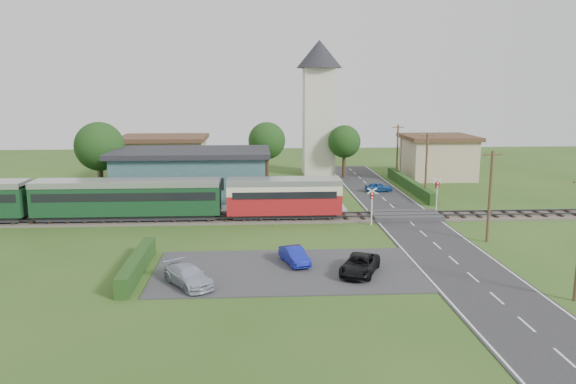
{
  "coord_description": "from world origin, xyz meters",
  "views": [
    {
      "loc": [
        -3.43,
        -46.51,
        11.77
      ],
      "look_at": [
        -0.48,
        4.0,
        2.14
      ],
      "focal_mm": 35.0,
      "sensor_mm": 36.0,
      "label": 1
    }
  ],
  "objects": [
    {
      "name": "road",
      "position": [
        10.0,
        0.0,
        0.03
      ],
      "size": [
        6.0,
        70.0,
        0.05
      ],
      "primitive_type": "cube",
      "color": "#28282B",
      "rests_on": "ground"
    },
    {
      "name": "railway_track",
      "position": [
        0.0,
        2.0,
        0.11
      ],
      "size": [
        76.0,
        3.2,
        0.49
      ],
      "color": "#4C443D",
      "rests_on": "ground"
    },
    {
      "name": "hedge_station",
      "position": [
        -10.0,
        15.5,
        0.65
      ],
      "size": [
        22.0,
        0.8,
        1.3
      ],
      "primitive_type": "cube",
      "color": "#193814",
      "rests_on": "ground"
    },
    {
      "name": "train",
      "position": [
        -17.73,
        2.0,
        2.18
      ],
      "size": [
        43.2,
        2.9,
        3.4
      ],
      "color": "#232328",
      "rests_on": "ground"
    },
    {
      "name": "tree_b",
      "position": [
        -2.0,
        23.0,
        5.02
      ],
      "size": [
        4.6,
        4.6,
        7.34
      ],
      "color": "#332316",
      "rests_on": "ground"
    },
    {
      "name": "car_park_silver",
      "position": [
        -7.5,
        -14.5,
        0.68
      ],
      "size": [
        3.7,
        4.4,
        1.21
      ],
      "primitive_type": "imported",
      "rotation": [
        0.0,
        0.0,
        0.58
      ],
      "color": "#ADB3C5",
      "rests_on": "car_park"
    },
    {
      "name": "car_park",
      "position": [
        -1.5,
        -12.0,
        0.04
      ],
      "size": [
        17.0,
        9.0,
        0.08
      ],
      "primitive_type": "cube",
      "color": "#333335",
      "rests_on": "ground"
    },
    {
      "name": "ground",
      "position": [
        0.0,
        0.0,
        0.0
      ],
      "size": [
        120.0,
        120.0,
        0.0
      ],
      "primitive_type": "plane",
      "color": "#2D4C19"
    },
    {
      "name": "platform",
      "position": [
        -10.0,
        5.2,
        0.23
      ],
      "size": [
        30.0,
        3.0,
        0.45
      ],
      "primitive_type": "cube",
      "color": "gray",
      "rests_on": "ground"
    },
    {
      "name": "streetlamp_west",
      "position": [
        -22.0,
        20.0,
        3.04
      ],
      "size": [
        0.3,
        0.3,
        5.15
      ],
      "color": "#3F3F47",
      "rests_on": "ground"
    },
    {
      "name": "utility_pole_b",
      "position": [
        14.2,
        -6.0,
        3.63
      ],
      "size": [
        1.4,
        0.22,
        7.0
      ],
      "color": "#473321",
      "rests_on": "ground"
    },
    {
      "name": "car_park_blue",
      "position": [
        -0.91,
        -10.73,
        0.64
      ],
      "size": [
        2.07,
        3.56,
        1.11
      ],
      "primitive_type": "imported",
      "rotation": [
        0.0,
        0.0,
        0.28
      ],
      "color": "#151FA0",
      "rests_on": "car_park"
    },
    {
      "name": "crossing_deck",
      "position": [
        10.0,
        2.0,
        0.23
      ],
      "size": [
        6.2,
        3.4,
        0.45
      ],
      "primitive_type": "cube",
      "color": "#333335",
      "rests_on": "ground"
    },
    {
      "name": "tree_a",
      "position": [
        -20.0,
        14.0,
        5.38
      ],
      "size": [
        5.2,
        5.2,
        8.0
      ],
      "color": "#332316",
      "rests_on": "ground"
    },
    {
      "name": "hedge_roadside",
      "position": [
        14.2,
        16.0,
        0.6
      ],
      "size": [
        0.8,
        18.0,
        1.2
      ],
      "primitive_type": "cube",
      "color": "#193814",
      "rests_on": "ground"
    },
    {
      "name": "streetlamp_east",
      "position": [
        16.0,
        27.0,
        3.04
      ],
      "size": [
        0.3,
        0.3,
        5.15
      ],
      "color": "#3F3F47",
      "rests_on": "ground"
    },
    {
      "name": "equipment_hut",
      "position": [
        -18.0,
        5.2,
        1.75
      ],
      "size": [
        2.3,
        2.3,
        2.55
      ],
      "color": "beige",
      "rests_on": "platform"
    },
    {
      "name": "pedestrian_near",
      "position": [
        -3.36,
        5.06,
        1.39
      ],
      "size": [
        0.73,
        0.52,
        1.89
      ],
      "primitive_type": "imported",
      "rotation": [
        0.0,
        0.0,
        3.03
      ],
      "color": "gray",
      "rests_on": "platform"
    },
    {
      "name": "station_building",
      "position": [
        -10.0,
        10.99,
        2.69
      ],
      "size": [
        16.0,
        9.0,
        5.3
      ],
      "color": "#456C6B",
      "rests_on": "ground"
    },
    {
      "name": "crossing_signal_near",
      "position": [
        6.4,
        -0.41,
        2.14
      ],
      "size": [
        0.84,
        0.28,
        3.28
      ],
      "color": "silver",
      "rests_on": "ground"
    },
    {
      "name": "utility_pole_c",
      "position": [
        14.2,
        10.0,
        3.63
      ],
      "size": [
        1.4,
        0.22,
        7.0
      ],
      "color": "#473321",
      "rests_on": "ground"
    },
    {
      "name": "crossing_signal_far",
      "position": [
        13.6,
        4.39,
        2.14
      ],
      "size": [
        0.84,
        0.28,
        3.28
      ],
      "color": "silver",
      "rests_on": "ground"
    },
    {
      "name": "tree_c",
      "position": [
        8.0,
        25.0,
        4.65
      ],
      "size": [
        4.2,
        4.2,
        6.78
      ],
      "color": "#332316",
      "rests_on": "ground"
    },
    {
      "name": "car_on_road",
      "position": [
        10.35,
        14.63,
        0.57
      ],
      "size": [
        3.16,
        1.47,
        1.05
      ],
      "primitive_type": "imported",
      "rotation": [
        0.0,
        0.0,
        1.65
      ],
      "color": "#1D4E97",
      "rests_on": "road"
    },
    {
      "name": "car_park_dark",
      "position": [
        3.06,
        -12.99,
        0.66
      ],
      "size": [
        3.44,
        4.62,
        1.17
      ],
      "primitive_type": "imported",
      "rotation": [
        0.0,
        0.0,
        -0.41
      ],
      "color": "black",
      "rests_on": "car_park"
    },
    {
      "name": "pedestrian_far",
      "position": [
        -16.39,
        4.93,
        1.28
      ],
      "size": [
        0.75,
        0.9,
        1.66
      ],
      "primitive_type": "imported",
      "rotation": [
        0.0,
        0.0,
        1.41
      ],
      "color": "gray",
      "rests_on": "platform"
    },
    {
      "name": "hedge_carpark",
      "position": [
        -11.0,
        -12.0,
        0.6
      ],
      "size": [
        0.8,
        9.0,
        1.2
      ],
      "primitive_type": "cube",
      "color": "#193814",
      "rests_on": "ground"
    },
    {
      "name": "utility_pole_d",
      "position": [
        14.2,
        22.0,
        3.63
      ],
      "size": [
        1.4,
        0.22,
        7.0
      ],
      "color": "#473321",
      "rests_on": "ground"
    },
    {
      "name": "church_tower",
      "position": [
        5.0,
        28.0,
        10.23
      ],
      "size": [
        6.0,
        6.0,
        17.6
      ],
      "color": "beige",
      "rests_on": "ground"
    },
    {
      "name": "house_west",
      "position": [
        -15.0,
        25.0,
        2.79
      ],
      "size": [
        10.8,
        8.8,
        5.5
      ],
      "color": "tan",
      "rests_on": "ground"
    },
    {
      "name": "house_east",
      "position": [
        20.0,
        24.0,
        2.8
      ],
      "size": [
        8.8,
        8.8,
        5.5
      ],
      "color": "tan",
      "rests_on": "ground"
    }
  ]
}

